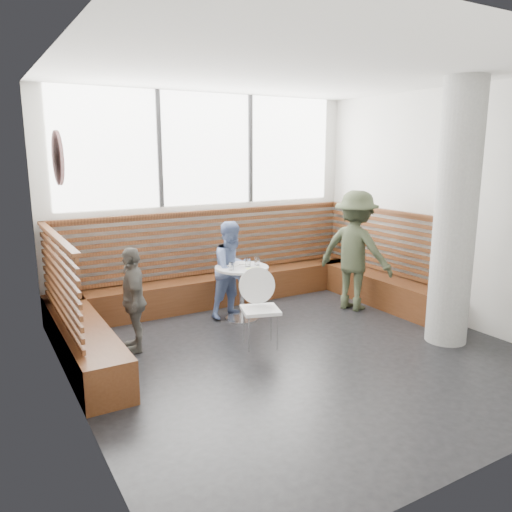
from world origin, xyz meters
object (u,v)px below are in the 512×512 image
cafe_chair (257,301)px  child_left (133,300)px  child_back (233,270)px  concrete_column (455,215)px  cafe_table (242,282)px  adult_man (355,251)px

cafe_chair → child_left: child_left is taller
child_back → child_left: bearing=-173.8°
concrete_column → child_back: bearing=130.9°
child_back → child_left: (-1.59, -0.50, -0.06)m
concrete_column → child_back: concrete_column is taller
cafe_table → cafe_chair: size_ratio=0.81×
cafe_chair → adult_man: adult_man is taller
concrete_column → cafe_table: bearing=132.7°
cafe_chair → child_back: size_ratio=0.68×
cafe_table → child_back: size_ratio=0.55×
cafe_table → adult_man: size_ratio=0.43×
cafe_chair → adult_man: bearing=31.9°
cafe_table → adult_man: (1.71, -0.41, 0.34)m
adult_man → child_back: 1.87m
cafe_chair → child_back: bearing=95.5°
cafe_table → cafe_chair: (-0.28, -0.91, 0.01)m
concrete_column → cafe_chair: (-2.13, 1.09, -1.04)m
concrete_column → adult_man: size_ratio=1.79×
cafe_table → cafe_chair: cafe_chair is taller
cafe_table → concrete_column: bearing=-47.3°
cafe_table → child_left: bearing=-168.9°
concrete_column → child_back: 3.03m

